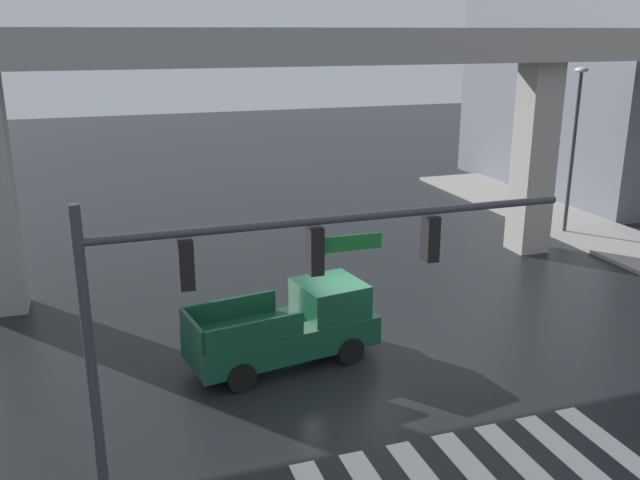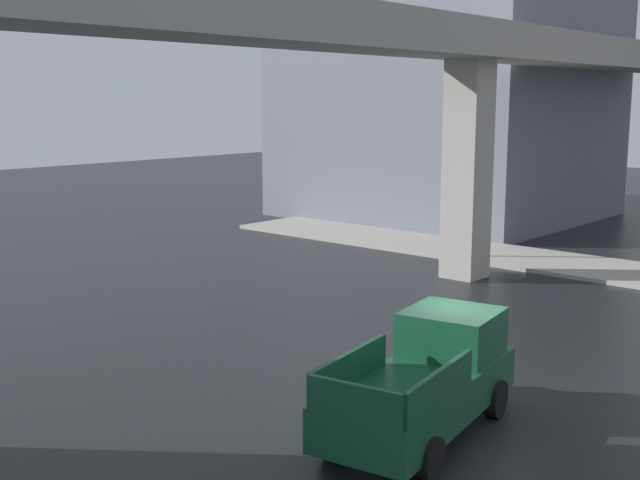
# 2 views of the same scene
# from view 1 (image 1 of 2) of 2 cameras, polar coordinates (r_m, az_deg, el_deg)

# --- Properties ---
(ground_plane) EXTENTS (120.00, 120.00, 0.00)m
(ground_plane) POSITION_cam_1_polar(r_m,az_deg,el_deg) (20.07, 3.30, -8.61)
(ground_plane) COLOR black
(crosswalk_stripes) EXTENTS (7.15, 2.80, 0.01)m
(crosswalk_stripes) POSITION_cam_1_polar(r_m,az_deg,el_deg) (15.20, 12.73, -18.23)
(crosswalk_stripes) COLOR silver
(crosswalk_stripes) RESTS_ON ground
(elevated_overpass) EXTENTS (59.06, 2.58, 8.78)m
(elevated_overpass) POSITION_cam_1_polar(r_m,az_deg,el_deg) (23.85, -2.02, 14.52)
(elevated_overpass) COLOR #9E9991
(elevated_overpass) RESTS_ON ground
(pickup_truck) EXTENTS (5.34, 2.70, 2.08)m
(pickup_truck) POSITION_cam_1_polar(r_m,az_deg,el_deg) (18.72, -2.30, -7.24)
(pickup_truck) COLOR #14472D
(pickup_truck) RESTS_ON ground
(traffic_signal_mast) EXTENTS (8.69, 0.32, 6.20)m
(traffic_signal_mast) POSITION_cam_1_polar(r_m,az_deg,el_deg) (11.59, -5.76, -3.86)
(traffic_signal_mast) COLOR #38383D
(traffic_signal_mast) RESTS_ON ground
(street_lamp_mid_block) EXTENTS (0.44, 0.70, 7.24)m
(street_lamp_mid_block) POSITION_cam_1_polar(r_m,az_deg,el_deg) (31.47, 20.45, 8.45)
(street_lamp_mid_block) COLOR #38383D
(street_lamp_mid_block) RESTS_ON ground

